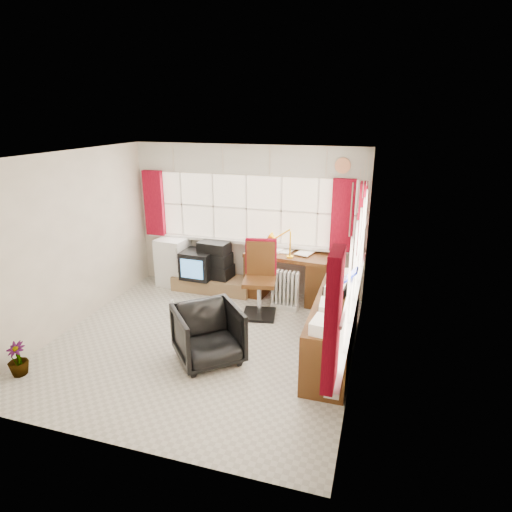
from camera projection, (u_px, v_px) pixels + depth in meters
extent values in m
plane|color=beige|center=(203.00, 342.00, 5.85)|extent=(4.00, 4.00, 0.00)
plane|color=beige|center=(247.00, 220.00, 7.26)|extent=(4.00, 0.00, 4.00)
plane|color=beige|center=(103.00, 328.00, 3.64)|extent=(4.00, 0.00, 4.00)
plane|color=beige|center=(68.00, 243.00, 6.00)|extent=(0.00, 4.00, 4.00)
plane|color=beige|center=(359.00, 272.00, 4.90)|extent=(0.00, 4.00, 4.00)
plane|color=white|center=(194.00, 156.00, 5.05)|extent=(4.00, 4.00, 0.00)
plane|color=#F3E1C1|center=(247.00, 209.00, 7.18)|extent=(3.60, 0.00, 3.60)
cube|color=white|center=(246.00, 242.00, 7.33)|extent=(3.70, 0.12, 0.05)
cube|color=white|center=(182.00, 204.00, 7.50)|extent=(0.03, 0.02, 1.10)
cube|color=white|center=(213.00, 206.00, 7.34)|extent=(0.03, 0.02, 1.10)
cube|color=white|center=(247.00, 209.00, 7.17)|extent=(0.03, 0.02, 1.10)
cube|color=white|center=(281.00, 211.00, 7.01)|extent=(0.03, 0.02, 1.10)
cube|color=white|center=(318.00, 213.00, 6.84)|extent=(0.03, 0.02, 1.10)
plane|color=#F3E1C1|center=(359.00, 255.00, 4.84)|extent=(0.00, 3.60, 3.60)
cube|color=white|center=(352.00, 302.00, 5.04)|extent=(0.12, 3.70, 0.05)
cube|color=white|center=(348.00, 297.00, 3.76)|extent=(0.02, 0.03, 1.10)
cube|color=white|center=(354.00, 273.00, 4.30)|extent=(0.02, 0.03, 1.10)
cube|color=white|center=(358.00, 255.00, 4.85)|extent=(0.02, 0.03, 1.10)
cube|color=white|center=(361.00, 241.00, 5.39)|extent=(0.02, 0.03, 1.10)
cube|color=white|center=(364.00, 229.00, 5.93)|extent=(0.02, 0.03, 1.10)
cube|color=maroon|center=(154.00, 203.00, 7.57)|extent=(0.35, 0.10, 1.15)
cube|color=maroon|center=(343.00, 216.00, 6.67)|extent=(0.35, 0.10, 1.15)
cube|color=maroon|center=(361.00, 221.00, 6.31)|extent=(0.10, 0.35, 1.15)
cube|color=maroon|center=(333.00, 321.00, 3.32)|extent=(0.10, 0.35, 1.15)
cube|color=beige|center=(246.00, 160.00, 6.91)|extent=(3.95, 0.08, 0.48)
cube|color=beige|center=(363.00, 185.00, 4.59)|extent=(0.08, 3.95, 0.48)
cube|color=#553114|center=(289.00, 255.00, 7.02)|extent=(1.45, 0.82, 0.06)
cube|color=#553114|center=(259.00, 273.00, 7.35)|extent=(0.38, 0.65, 0.73)
cube|color=#553114|center=(320.00, 282.00, 6.95)|extent=(0.38, 0.65, 0.73)
cube|color=white|center=(289.00, 252.00, 7.01)|extent=(0.27, 0.34, 0.02)
cube|color=white|center=(289.00, 252.00, 7.01)|extent=(0.27, 0.34, 0.02)
cube|color=white|center=(289.00, 252.00, 7.00)|extent=(0.27, 0.34, 0.02)
cube|color=white|center=(289.00, 252.00, 7.00)|extent=(0.27, 0.34, 0.02)
cube|color=white|center=(289.00, 251.00, 7.00)|extent=(0.27, 0.34, 0.02)
cylinder|color=yellow|center=(290.00, 257.00, 6.79)|extent=(0.11, 0.11, 0.02)
cylinder|color=yellow|center=(290.00, 244.00, 6.72)|extent=(0.03, 0.03, 0.42)
cone|color=yellow|center=(290.00, 234.00, 6.67)|extent=(0.19, 0.17, 0.17)
cube|color=black|center=(259.00, 314.00, 6.61)|extent=(0.57, 0.57, 0.04)
cylinder|color=silver|center=(259.00, 299.00, 6.52)|extent=(0.07, 0.07, 0.56)
cube|color=#553114|center=(259.00, 282.00, 6.43)|extent=(0.55, 0.53, 0.07)
cube|color=#553114|center=(261.00, 258.00, 6.56)|extent=(0.44, 0.13, 0.54)
cube|color=maroon|center=(261.00, 256.00, 6.55)|extent=(0.48, 0.15, 0.56)
imported|color=black|center=(208.00, 334.00, 5.33)|extent=(1.10, 1.10, 0.72)
cube|color=white|center=(285.00, 306.00, 6.83)|extent=(0.44, 0.20, 0.09)
cube|color=white|center=(273.00, 286.00, 6.79)|extent=(0.03, 0.13, 0.56)
cube|color=white|center=(277.00, 287.00, 6.77)|extent=(0.03, 0.13, 0.56)
cube|color=white|center=(281.00, 287.00, 6.75)|extent=(0.03, 0.13, 0.56)
cube|color=white|center=(285.00, 288.00, 6.73)|extent=(0.03, 0.13, 0.56)
cube|color=white|center=(289.00, 288.00, 6.71)|extent=(0.03, 0.13, 0.56)
cube|color=white|center=(293.00, 289.00, 6.69)|extent=(0.03, 0.13, 0.56)
cube|color=white|center=(297.00, 289.00, 6.67)|extent=(0.03, 0.13, 0.56)
cube|color=#553114|center=(333.00, 329.00, 5.44)|extent=(0.50, 2.00, 0.75)
cube|color=white|center=(323.00, 327.00, 4.58)|extent=(0.24, 0.32, 0.10)
cube|color=white|center=(330.00, 307.00, 5.07)|extent=(0.24, 0.32, 0.10)
cube|color=white|center=(335.00, 290.00, 5.55)|extent=(0.24, 0.32, 0.10)
cube|color=white|center=(340.00, 275.00, 6.03)|extent=(0.24, 0.32, 0.10)
cube|color=black|center=(338.00, 288.00, 5.58)|extent=(0.36, 0.42, 0.12)
cube|color=#9A754D|center=(213.00, 284.00, 7.52)|extent=(1.40, 0.50, 0.25)
cube|color=black|center=(198.00, 264.00, 7.39)|extent=(0.54, 0.50, 0.48)
cube|color=#5099E3|center=(192.00, 269.00, 7.17)|extent=(0.40, 0.03, 0.33)
cube|color=black|center=(215.00, 271.00, 7.46)|extent=(0.64, 0.45, 0.22)
cube|color=black|center=(215.00, 259.00, 7.39)|extent=(0.59, 0.42, 0.21)
cube|color=black|center=(214.00, 247.00, 7.33)|extent=(0.54, 0.40, 0.20)
cube|color=white|center=(174.00, 261.00, 7.71)|extent=(0.55, 0.55, 0.86)
cube|color=silver|center=(177.00, 261.00, 7.37)|extent=(0.02, 0.02, 0.46)
imported|color=white|center=(173.00, 308.00, 6.57)|extent=(0.12, 0.12, 0.27)
imported|color=#98E3DB|center=(199.00, 308.00, 6.65)|extent=(0.11, 0.11, 0.19)
imported|color=black|center=(17.00, 359.00, 5.07)|extent=(0.24, 0.24, 0.42)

